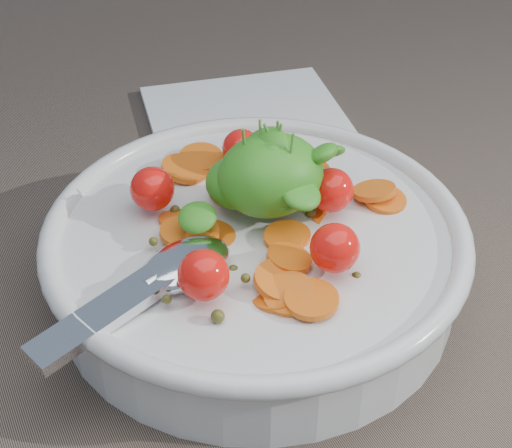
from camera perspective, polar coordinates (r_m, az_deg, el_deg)
name	(u,v)px	position (r m, az deg, el deg)	size (l,w,h in m)	color
ground	(291,298)	(0.53, 2.54, -5.37)	(6.00, 6.00, 0.00)	#6E5C4E
bowl	(256,251)	(0.51, -0.01, -1.99)	(0.30, 0.28, 0.12)	silver
napkin	(247,117)	(0.72, -0.69, 7.76)	(0.17, 0.15, 0.01)	white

